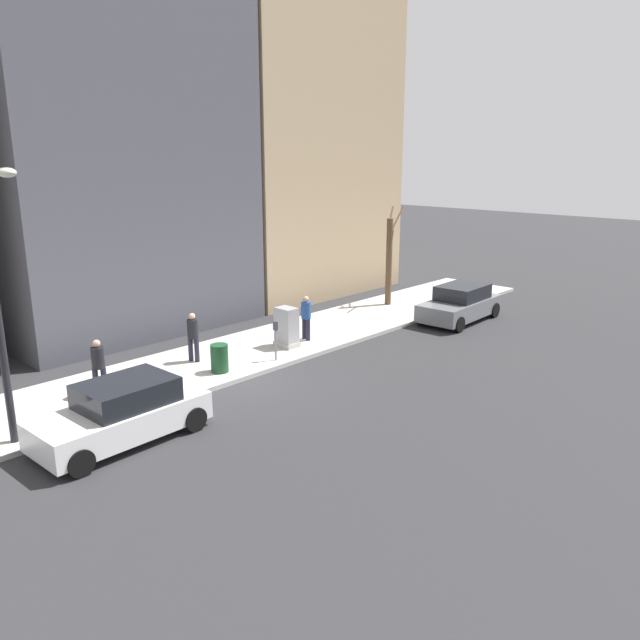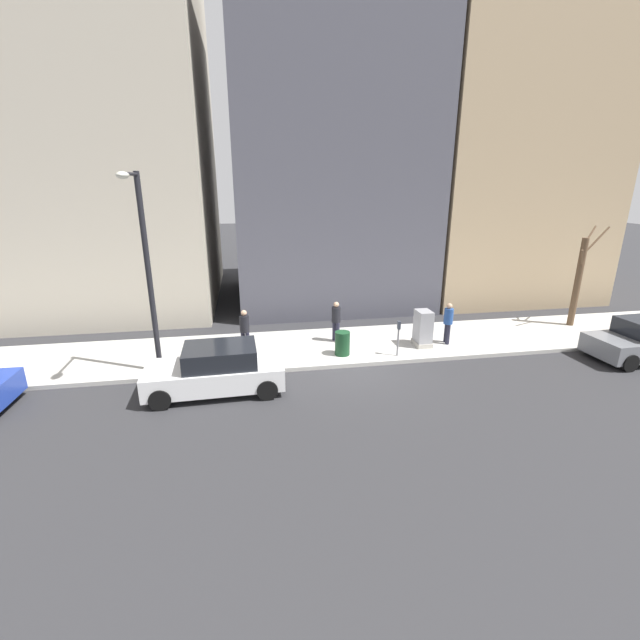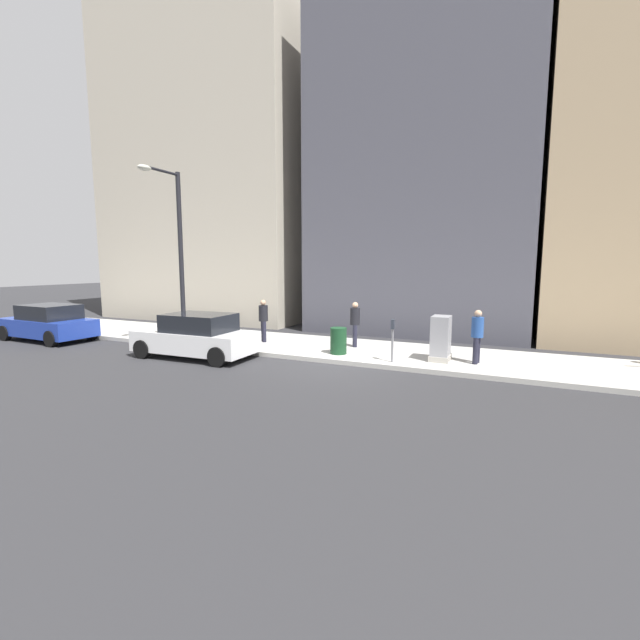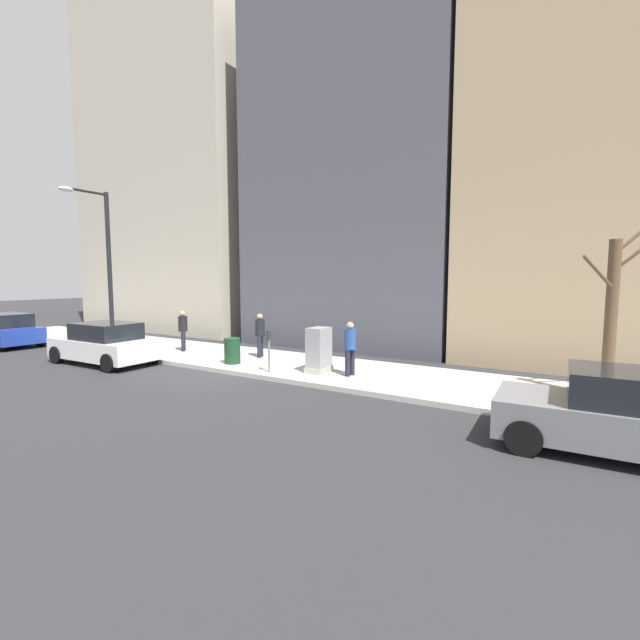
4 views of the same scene
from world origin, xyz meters
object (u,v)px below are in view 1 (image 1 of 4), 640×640
(parked_car_white, at_px, (123,413))
(office_block_center, at_px, (87,121))
(parked_car_grey, at_px, (460,304))
(parking_meter, at_px, (275,336))
(office_tower_left, at_px, (271,117))
(pedestrian_midblock, at_px, (193,334))
(trash_bin, at_px, (219,358))
(pedestrian_near_meter, at_px, (306,315))
(bare_tree, at_px, (389,259))
(utility_box, at_px, (287,328))
(pedestrian_far_corner, at_px, (98,364))

(parked_car_white, distance_m, office_block_center, 14.73)
(parked_car_grey, height_order, parked_car_white, same)
(parking_meter, bearing_deg, office_tower_left, -42.47)
(parked_car_white, xyz_separation_m, pedestrian_midblock, (3.41, -4.54, 0.35))
(trash_bin, bearing_deg, pedestrian_near_meter, -83.78)
(parking_meter, distance_m, office_block_center, 12.27)
(bare_tree, bearing_deg, trash_bin, 98.76)
(bare_tree, bearing_deg, pedestrian_near_meter, 100.43)
(pedestrian_near_meter, height_order, pedestrian_midblock, same)
(utility_box, relative_size, trash_bin, 1.59)
(trash_bin, bearing_deg, parking_meter, -102.65)
(trash_bin, height_order, pedestrian_midblock, pedestrian_midblock)
(trash_bin, bearing_deg, office_block_center, -6.84)
(trash_bin, xyz_separation_m, office_tower_left, (9.38, -11.00, 8.07))
(parked_car_grey, relative_size, pedestrian_near_meter, 2.57)
(utility_box, bearing_deg, office_block_center, 13.56)
(pedestrian_far_corner, bearing_deg, office_tower_left, -104.65)
(bare_tree, bearing_deg, utility_box, 99.58)
(pedestrian_midblock, bearing_deg, office_tower_left, -75.79)
(utility_box, distance_m, office_block_center, 11.85)
(parking_meter, relative_size, office_block_center, 0.08)
(office_tower_left, bearing_deg, parking_meter, 137.53)
(pedestrian_near_meter, bearing_deg, parking_meter, -59.86)
(parked_car_grey, distance_m, bare_tree, 3.96)
(trash_bin, bearing_deg, office_tower_left, -49.55)
(parking_meter, height_order, pedestrian_midblock, pedestrian_midblock)
(office_block_center, bearing_deg, trash_bin, 173.16)
(pedestrian_far_corner, height_order, office_tower_left, office_tower_left)
(pedestrian_near_meter, bearing_deg, utility_box, -76.77)
(pedestrian_far_corner, distance_m, office_tower_left, 18.48)
(trash_bin, height_order, office_block_center, office_block_center)
(bare_tree, bearing_deg, pedestrian_midblock, 91.27)
(office_tower_left, bearing_deg, bare_tree, -179.75)
(pedestrian_far_corner, height_order, office_block_center, office_block_center)
(bare_tree, relative_size, office_tower_left, 0.25)
(pedestrian_midblock, bearing_deg, office_block_center, -29.34)
(bare_tree, height_order, office_block_center, office_block_center)
(pedestrian_near_meter, height_order, office_tower_left, office_tower_left)
(utility_box, xyz_separation_m, trash_bin, (-0.40, 3.33, -0.25))
(parked_car_grey, xyz_separation_m, trash_bin, (1.96, 11.20, -0.14))
(bare_tree, bearing_deg, office_block_center, 51.77)
(parking_meter, bearing_deg, bare_tree, -76.60)
(parked_car_grey, xyz_separation_m, pedestrian_far_corner, (2.86, 14.77, 0.35))
(pedestrian_midblock, bearing_deg, utility_box, -129.60)
(utility_box, relative_size, pedestrian_near_meter, 0.86)
(trash_bin, distance_m, pedestrian_midblock, 1.54)
(parked_car_grey, xyz_separation_m, office_block_center, (11.45, 10.06, 7.38))
(bare_tree, relative_size, trash_bin, 4.89)
(parking_meter, xyz_separation_m, trash_bin, (0.45, 2.00, -0.38))
(parked_car_grey, xyz_separation_m, parking_meter, (1.51, 9.20, 0.24))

